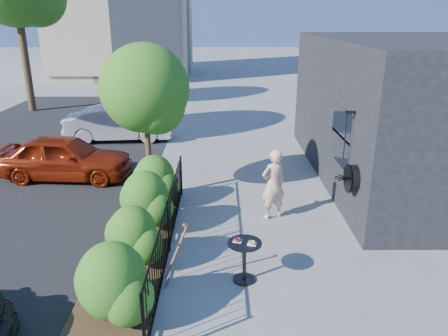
{
  "coord_description": "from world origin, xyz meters",
  "views": [
    {
      "loc": [
        -0.43,
        -7.92,
        4.6
      ],
      "look_at": [
        -0.36,
        1.74,
        1.2
      ],
      "focal_mm": 35.0,
      "sensor_mm": 36.0,
      "label": 1
    }
  ],
  "objects_px": {
    "shovel": "(175,258)",
    "car_silver": "(119,123)",
    "patio_tree": "(147,94)",
    "woman": "(273,184)",
    "cafe_table": "(245,254)",
    "car_red": "(65,157)"
  },
  "relations": [
    {
      "from": "cafe_table",
      "to": "car_red",
      "type": "height_order",
      "value": "car_red"
    },
    {
      "from": "car_silver",
      "to": "patio_tree",
      "type": "bearing_deg",
      "value": -163.51
    },
    {
      "from": "cafe_table",
      "to": "shovel",
      "type": "distance_m",
      "value": 1.25
    },
    {
      "from": "patio_tree",
      "to": "car_silver",
      "type": "xyz_separation_m",
      "value": [
        -2.11,
        5.7,
        -2.1
      ]
    },
    {
      "from": "woman",
      "to": "shovel",
      "type": "xyz_separation_m",
      "value": [
        -2.05,
        -2.79,
        -0.3
      ]
    },
    {
      "from": "patio_tree",
      "to": "cafe_table",
      "type": "relative_size",
      "value": 4.75
    },
    {
      "from": "shovel",
      "to": "car_silver",
      "type": "xyz_separation_m",
      "value": [
        -3.1,
        9.67,
        0.11
      ]
    },
    {
      "from": "patio_tree",
      "to": "woman",
      "type": "bearing_deg",
      "value": -21.08
    },
    {
      "from": "cafe_table",
      "to": "car_red",
      "type": "xyz_separation_m",
      "value": [
        -5.01,
        5.33,
        0.11
      ]
    },
    {
      "from": "car_red",
      "to": "car_silver",
      "type": "bearing_deg",
      "value": -5.1
    },
    {
      "from": "woman",
      "to": "car_red",
      "type": "bearing_deg",
      "value": -49.75
    },
    {
      "from": "cafe_table",
      "to": "woman",
      "type": "relative_size",
      "value": 0.49
    },
    {
      "from": "cafe_table",
      "to": "shovel",
      "type": "bearing_deg",
      "value": -172.91
    },
    {
      "from": "patio_tree",
      "to": "car_silver",
      "type": "distance_m",
      "value": 6.43
    },
    {
      "from": "cafe_table",
      "to": "car_silver",
      "type": "relative_size",
      "value": 0.21
    },
    {
      "from": "patio_tree",
      "to": "woman",
      "type": "relative_size",
      "value": 2.33
    },
    {
      "from": "car_red",
      "to": "car_silver",
      "type": "height_order",
      "value": "car_silver"
    },
    {
      "from": "cafe_table",
      "to": "shovel",
      "type": "height_order",
      "value": "shovel"
    },
    {
      "from": "woman",
      "to": "car_silver",
      "type": "relative_size",
      "value": 0.42
    },
    {
      "from": "woman",
      "to": "car_silver",
      "type": "height_order",
      "value": "woman"
    },
    {
      "from": "shovel",
      "to": "car_silver",
      "type": "relative_size",
      "value": 0.31
    },
    {
      "from": "patio_tree",
      "to": "car_silver",
      "type": "height_order",
      "value": "patio_tree"
    }
  ]
}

